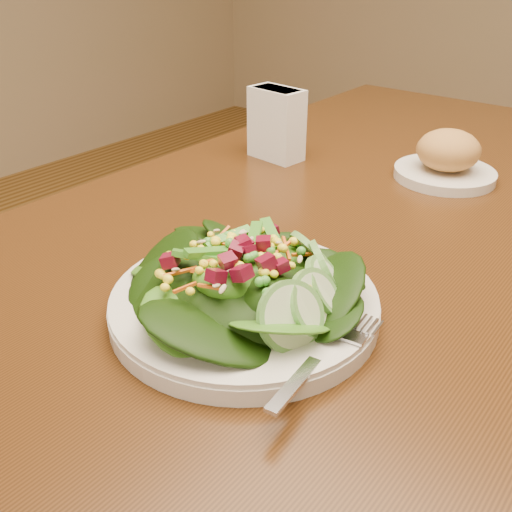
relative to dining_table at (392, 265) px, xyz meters
name	(u,v)px	position (x,y,z in m)	size (l,w,h in m)	color
dining_table	(392,265)	(0.00, 0.00, 0.00)	(0.90, 1.40, 0.75)	#44250D
salad_plate	(251,292)	(0.01, -0.36, 0.13)	(0.29, 0.29, 0.08)	silver
bread_plate	(447,159)	(0.00, 0.15, 0.14)	(0.17, 0.17, 0.08)	silver
napkin_holder	(276,122)	(-0.28, 0.06, 0.17)	(0.10, 0.06, 0.13)	white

